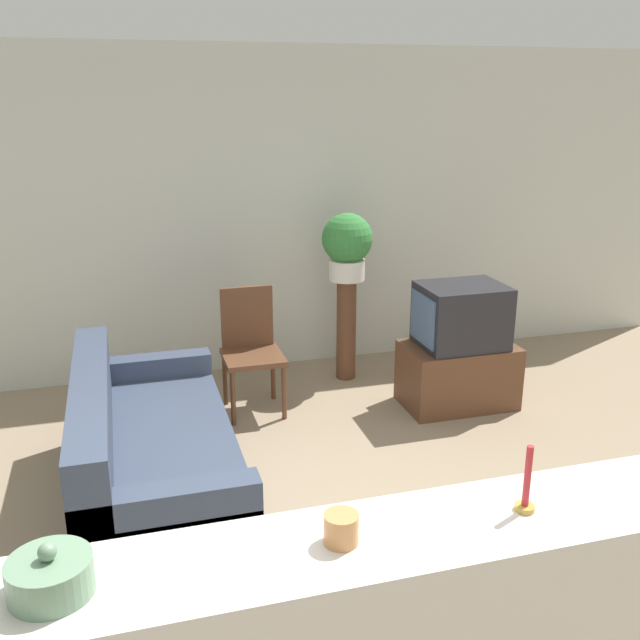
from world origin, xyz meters
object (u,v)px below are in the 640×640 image
(television, at_px, (461,316))
(potted_plant, at_px, (347,244))
(couch, at_px, (150,458))
(decorative_bowl, at_px, (50,576))
(wooden_chair, at_px, (251,344))

(television, bearing_deg, potted_plant, 130.49)
(couch, bearing_deg, potted_plant, 41.87)
(decorative_bowl, bearing_deg, television, 45.64)
(wooden_chair, bearing_deg, potted_plant, 23.13)
(couch, bearing_deg, wooden_chair, 54.41)
(wooden_chair, distance_m, potted_plant, 1.16)
(decorative_bowl, bearing_deg, couch, 80.42)
(couch, bearing_deg, decorative_bowl, -99.58)
(couch, distance_m, decorative_bowl, 2.15)
(couch, xyz_separation_m, decorative_bowl, (-0.34, -1.99, 0.73))
(potted_plant, xyz_separation_m, decorative_bowl, (-2.04, -3.52, -0.14))
(couch, distance_m, wooden_chair, 1.44)
(wooden_chair, bearing_deg, television, -14.20)
(television, relative_size, potted_plant, 1.16)
(potted_plant, distance_m, decorative_bowl, 4.07)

